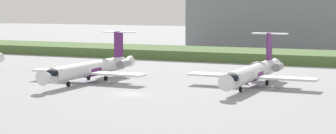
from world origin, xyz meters
TOP-DOWN VIEW (x-y plane):
  - ground_plane at (0.00, 30.00)m, footprint 500.00×500.00m
  - grass_berm at (0.00, 64.87)m, footprint 320.00×20.00m
  - regional_jet_second at (-14.15, 11.35)m, footprint 22.81×31.00m
  - regional_jet_third at (15.38, 17.46)m, footprint 22.81×31.00m
  - distant_hangar at (-3.40, 103.67)m, footprint 50.69×21.40m

SIDE VIEW (x-z plane):
  - ground_plane at x=0.00m, z-range 0.00..0.00m
  - grass_berm at x=0.00m, z-range 0.00..2.50m
  - regional_jet_second at x=-14.15m, z-range -1.96..7.04m
  - regional_jet_third at x=15.38m, z-range -1.96..7.04m
  - distant_hangar at x=-3.40m, z-range 0.00..16.11m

